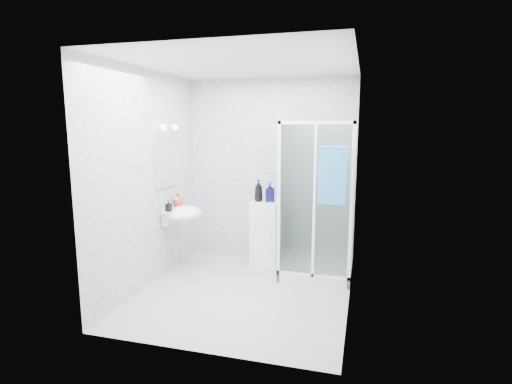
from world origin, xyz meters
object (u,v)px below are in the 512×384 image
(storage_cabinet, at_px, (266,233))
(shampoo_bottle_b, at_px, (270,192))
(wall_basin, at_px, (182,214))
(shampoo_bottle_a, at_px, (259,191))
(hand_towel, at_px, (332,174))
(soap_dispenser_black, at_px, (169,206))
(shower_enclosure, at_px, (310,242))
(soap_dispenser_orange, at_px, (178,200))

(storage_cabinet, distance_m, shampoo_bottle_b, 0.59)
(wall_basin, relative_size, shampoo_bottle_a, 1.87)
(hand_towel, relative_size, shampoo_bottle_b, 2.54)
(wall_basin, xyz_separation_m, soap_dispenser_black, (-0.10, -0.19, 0.14))
(shower_enclosure, xyz_separation_m, shampoo_bottle_b, (-0.60, 0.23, 0.60))
(shampoo_bottle_a, height_order, shampoo_bottle_b, shampoo_bottle_a)
(storage_cabinet, bearing_deg, shower_enclosure, -18.75)
(hand_towel, distance_m, shampoo_bottle_a, 1.25)
(storage_cabinet, height_order, soap_dispenser_black, soap_dispenser_black)
(wall_basin, bearing_deg, storage_cabinet, 29.29)
(shower_enclosure, distance_m, soap_dispenser_black, 1.89)
(shower_enclosure, relative_size, hand_towel, 2.94)
(shampoo_bottle_a, bearing_deg, shower_enclosure, -15.04)
(hand_towel, height_order, soap_dispenser_black, hand_towel)
(shampoo_bottle_a, height_order, soap_dispenser_orange, shampoo_bottle_a)
(wall_basin, distance_m, hand_towel, 2.03)
(wall_basin, relative_size, hand_towel, 0.82)
(shampoo_bottle_b, xyz_separation_m, soap_dispenser_orange, (-1.17, -0.43, -0.09))
(storage_cabinet, height_order, shampoo_bottle_b, shampoo_bottle_b)
(shampoo_bottle_b, bearing_deg, wall_basin, -152.78)
(shower_enclosure, bearing_deg, soap_dispenser_black, -163.87)
(storage_cabinet, bearing_deg, soap_dispenser_black, -143.83)
(shampoo_bottle_b, bearing_deg, shampoo_bottle_a, -170.83)
(hand_towel, bearing_deg, soap_dispenser_orange, 174.48)
(storage_cabinet, bearing_deg, soap_dispenser_orange, -156.34)
(hand_towel, distance_m, soap_dispenser_orange, 2.11)
(soap_dispenser_orange, bearing_deg, hand_towel, -5.52)
(shampoo_bottle_b, bearing_deg, soap_dispenser_black, -147.52)
(wall_basin, height_order, shampoo_bottle_b, shampoo_bottle_b)
(hand_towel, height_order, soap_dispenser_orange, hand_towel)
(hand_towel, distance_m, soap_dispenser_black, 2.09)
(shampoo_bottle_b, distance_m, soap_dispenser_orange, 1.25)
(shampoo_bottle_a, bearing_deg, shampoo_bottle_b, 9.17)
(hand_towel, relative_size, shampoo_bottle_a, 2.27)
(storage_cabinet, height_order, soap_dispenser_orange, soap_dispenser_orange)
(hand_towel, relative_size, soap_dispenser_black, 4.81)
(storage_cabinet, distance_m, soap_dispenser_black, 1.41)
(shampoo_bottle_a, bearing_deg, soap_dispenser_orange, -158.21)
(hand_towel, xyz_separation_m, shampoo_bottle_a, (-1.04, 0.60, -0.33))
(soap_dispenser_orange, xyz_separation_m, soap_dispenser_black, (0.02, -0.30, -0.02))
(shower_enclosure, height_order, shampoo_bottle_a, shower_enclosure)
(hand_towel, xyz_separation_m, shampoo_bottle_b, (-0.88, 0.63, -0.35))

